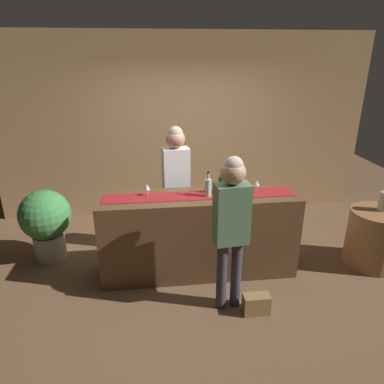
% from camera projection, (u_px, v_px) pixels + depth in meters
% --- Properties ---
extents(ground_plane, '(10.00, 10.00, 0.00)m').
position_uv_depth(ground_plane, '(199.00, 270.00, 4.45)').
color(ground_plane, brown).
extents(back_wall, '(6.00, 0.12, 2.90)m').
position_uv_depth(back_wall, '(183.00, 127.00, 5.67)').
color(back_wall, tan).
rests_on(back_wall, ground).
extents(bar_counter, '(2.34, 0.60, 1.02)m').
position_uv_depth(bar_counter, '(199.00, 234.00, 4.26)').
color(bar_counter, '#543821').
rests_on(bar_counter, ground).
extents(counter_runner_cloth, '(2.23, 0.28, 0.01)m').
position_uv_depth(counter_runner_cloth, '(199.00, 195.00, 4.07)').
color(counter_runner_cloth, maroon).
rests_on(counter_runner_cloth, bar_counter).
extents(wine_bottle_green, '(0.07, 0.07, 0.30)m').
position_uv_depth(wine_bottle_green, '(221.00, 184.00, 4.11)').
color(wine_bottle_green, '#194723').
rests_on(wine_bottle_green, bar_counter).
extents(wine_bottle_amber, '(0.07, 0.07, 0.30)m').
position_uv_depth(wine_bottle_amber, '(235.00, 183.00, 4.14)').
color(wine_bottle_amber, brown).
rests_on(wine_bottle_amber, bar_counter).
extents(wine_bottle_clear, '(0.07, 0.07, 0.30)m').
position_uv_depth(wine_bottle_clear, '(208.00, 187.00, 4.01)').
color(wine_bottle_clear, '#B2C6C1').
rests_on(wine_bottle_clear, bar_counter).
extents(wine_glass_near_customer, '(0.07, 0.07, 0.14)m').
position_uv_depth(wine_glass_near_customer, '(147.00, 187.00, 4.03)').
color(wine_glass_near_customer, silver).
rests_on(wine_glass_near_customer, bar_counter).
extents(wine_glass_mid_counter, '(0.07, 0.07, 0.14)m').
position_uv_depth(wine_glass_mid_counter, '(257.00, 183.00, 4.15)').
color(wine_glass_mid_counter, silver).
rests_on(wine_glass_mid_counter, bar_counter).
extents(bartender, '(0.36, 0.24, 1.73)m').
position_uv_depth(bartender, '(176.00, 176.00, 4.56)').
color(bartender, '#26262B').
rests_on(bartender, ground).
extents(customer_sipping, '(0.36, 0.24, 1.69)m').
position_uv_depth(customer_sipping, '(231.00, 219.00, 3.45)').
color(customer_sipping, '#33333D').
rests_on(customer_sipping, ground).
extents(round_side_table, '(0.68, 0.68, 0.74)m').
position_uv_depth(round_side_table, '(374.00, 238.00, 4.47)').
color(round_side_table, olive).
rests_on(round_side_table, ground).
extents(vase_on_side_table, '(0.13, 0.13, 0.24)m').
position_uv_depth(vase_on_side_table, '(384.00, 201.00, 4.33)').
color(vase_on_side_table, '#A8A399').
rests_on(vase_on_side_table, round_side_table).
extents(potted_plant_tall, '(0.65, 0.65, 0.95)m').
position_uv_depth(potted_plant_tall, '(46.00, 220.00, 4.53)').
color(potted_plant_tall, '#9E9389').
rests_on(potted_plant_tall, ground).
extents(handbag, '(0.28, 0.14, 0.22)m').
position_uv_depth(handbag, '(256.00, 304.00, 3.68)').
color(handbag, olive).
rests_on(handbag, ground).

